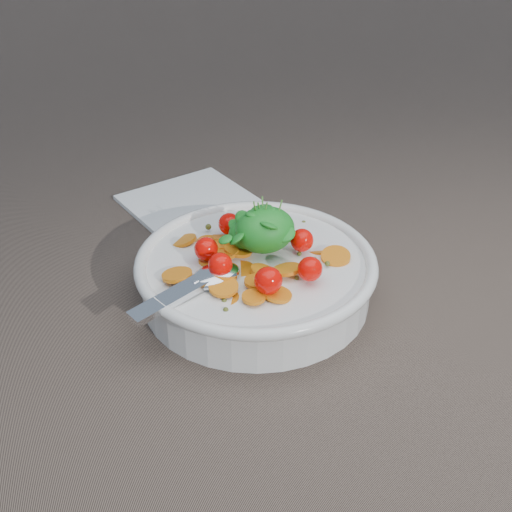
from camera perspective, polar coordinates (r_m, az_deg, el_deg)
name	(u,v)px	position (r m, az deg, el deg)	size (l,w,h in m)	color
ground	(254,293)	(0.66, -0.21, -3.27)	(6.00, 6.00, 0.00)	#705D50
bowl	(256,274)	(0.64, -0.02, -1.60)	(0.26, 0.24, 0.10)	white
napkin	(189,201)	(0.83, -5.98, 4.88)	(0.15, 0.13, 0.01)	white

